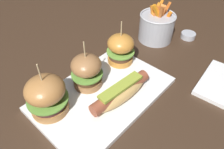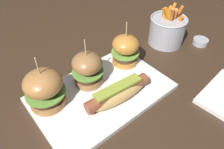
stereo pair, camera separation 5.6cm
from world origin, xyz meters
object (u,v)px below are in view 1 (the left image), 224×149
Objects in this scene: platter_main at (103,94)px; slider_center at (87,71)px; hot_dog at (121,93)px; sauce_ramekin at (188,35)px; slider_right at (121,49)px; fries_bucket at (156,26)px; slider_left at (47,95)px.

platter_main is 2.58× the size of slider_center.
platter_main is at bearing 105.06° from hot_dog.
slider_right is at bearing 163.74° from sauce_ramekin.
sauce_ramekin is at bearing -4.25° from platter_main.
platter_main is 2.63× the size of slider_right.
hot_dog is 0.16m from slider_right.
fries_bucket reaches higher than hot_dog.
platter_main is 2.47× the size of fries_bucket.
hot_dog is at bearing -74.94° from platter_main.
platter_main is at bearing -83.95° from slider_center.
hot_dog is 0.18m from slider_left.
slider_left reaches higher than platter_main.
platter_main is 2.50× the size of slider_left.
fries_bucket is at bearing 18.55° from hot_dog.
slider_right is (0.26, -0.00, -0.00)m from slider_left.
slider_center is (0.12, -0.00, -0.00)m from slider_left.
hot_dog is 0.34m from fries_bucket.
fries_bucket is at bearing 0.22° from slider_left.
slider_center is at bearing 168.92° from sauce_ramekin.
fries_bucket is (0.20, 0.00, -0.01)m from slider_right.
slider_left is at bearing 171.04° from sauce_ramekin.
slider_right reaches higher than fries_bucket.
sauce_ramekin is at bearing -16.26° from slider_right.
sauce_ramekin is (0.09, -0.09, -0.04)m from fries_bucket.
slider_center is (-0.02, 0.10, 0.02)m from hot_dog.
slider_right is at bearing 0.30° from slider_center.
platter_main is at bearing 175.75° from sauce_ramekin.
platter_main is 6.83× the size of sauce_ramekin.
platter_main is at bearing -170.26° from fries_bucket.
sauce_ramekin is (0.41, 0.02, -0.03)m from hot_dog.
platter_main is 0.15m from slider_right.
platter_main is 0.15m from slider_left.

